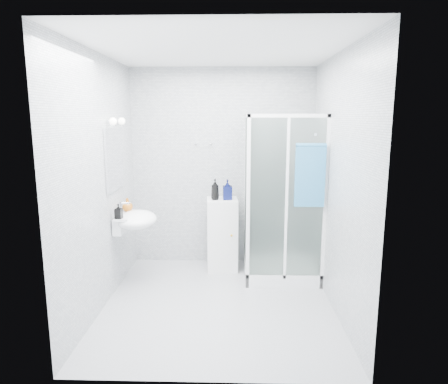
{
  "coord_description": "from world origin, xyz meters",
  "views": [
    {
      "loc": [
        0.17,
        -3.98,
        1.96
      ],
      "look_at": [
        0.05,
        0.35,
        1.15
      ],
      "focal_mm": 32.0,
      "sensor_mm": 36.0,
      "label": 1
    }
  ],
  "objects_px": {
    "wall_basin": "(135,220)",
    "soap_dispenser_black": "(119,211)",
    "storage_cabinet": "(222,234)",
    "shampoo_bottle_a": "(215,189)",
    "shampoo_bottle_b": "(227,190)",
    "shower_enclosure": "(275,242)",
    "soap_dispenser_orange": "(127,205)",
    "hand_towel": "(310,174)"
  },
  "relations": [
    {
      "from": "shampoo_bottle_a",
      "to": "soap_dispenser_black",
      "type": "relative_size",
      "value": 1.62
    },
    {
      "from": "storage_cabinet",
      "to": "soap_dispenser_black",
      "type": "height_order",
      "value": "soap_dispenser_black"
    },
    {
      "from": "storage_cabinet",
      "to": "soap_dispenser_black",
      "type": "xyz_separation_m",
      "value": [
        -1.12,
        -0.74,
        0.48
      ]
    },
    {
      "from": "soap_dispenser_black",
      "to": "wall_basin",
      "type": "bearing_deg",
      "value": 56.86
    },
    {
      "from": "wall_basin",
      "to": "shampoo_bottle_a",
      "type": "relative_size",
      "value": 2.11
    },
    {
      "from": "shampoo_bottle_b",
      "to": "storage_cabinet",
      "type": "bearing_deg",
      "value": 161.91
    },
    {
      "from": "soap_dispenser_orange",
      "to": "shampoo_bottle_a",
      "type": "bearing_deg",
      "value": 18.65
    },
    {
      "from": "storage_cabinet",
      "to": "shampoo_bottle_a",
      "type": "relative_size",
      "value": 3.52
    },
    {
      "from": "shower_enclosure",
      "to": "soap_dispenser_orange",
      "type": "xyz_separation_m",
      "value": [
        -1.78,
        -0.15,
        0.49
      ]
    },
    {
      "from": "hand_towel",
      "to": "shampoo_bottle_b",
      "type": "relative_size",
      "value": 2.74
    },
    {
      "from": "shower_enclosure",
      "to": "shampoo_bottle_a",
      "type": "relative_size",
      "value": 7.53
    },
    {
      "from": "shower_enclosure",
      "to": "shampoo_bottle_b",
      "type": "distance_m",
      "value": 0.88
    },
    {
      "from": "shower_enclosure",
      "to": "hand_towel",
      "type": "bearing_deg",
      "value": -51.14
    },
    {
      "from": "shampoo_bottle_a",
      "to": "soap_dispenser_black",
      "type": "distance_m",
      "value": 1.25
    },
    {
      "from": "hand_towel",
      "to": "shampoo_bottle_b",
      "type": "distance_m",
      "value": 1.14
    },
    {
      "from": "shampoo_bottle_b",
      "to": "soap_dispenser_black",
      "type": "height_order",
      "value": "shampoo_bottle_b"
    },
    {
      "from": "wall_basin",
      "to": "soap_dispenser_black",
      "type": "height_order",
      "value": "soap_dispenser_black"
    },
    {
      "from": "storage_cabinet",
      "to": "soap_dispenser_black",
      "type": "distance_m",
      "value": 1.43
    },
    {
      "from": "wall_basin",
      "to": "hand_towel",
      "type": "distance_m",
      "value": 2.06
    },
    {
      "from": "shampoo_bottle_b",
      "to": "soap_dispenser_orange",
      "type": "distance_m",
      "value": 1.24
    },
    {
      "from": "shampoo_bottle_a",
      "to": "soap_dispenser_orange",
      "type": "distance_m",
      "value": 1.09
    },
    {
      "from": "soap_dispenser_orange",
      "to": "soap_dispenser_black",
      "type": "height_order",
      "value": "soap_dispenser_black"
    },
    {
      "from": "storage_cabinet",
      "to": "shampoo_bottle_a",
      "type": "distance_m",
      "value": 0.61
    },
    {
      "from": "wall_basin",
      "to": "shower_enclosure",
      "type": "bearing_deg",
      "value": 10.81
    },
    {
      "from": "shampoo_bottle_a",
      "to": "shower_enclosure",
      "type": "bearing_deg",
      "value": -14.39
    },
    {
      "from": "storage_cabinet",
      "to": "shampoo_bottle_a",
      "type": "bearing_deg",
      "value": -156.73
    },
    {
      "from": "storage_cabinet",
      "to": "shampoo_bottle_a",
      "type": "xyz_separation_m",
      "value": [
        -0.09,
        -0.05,
        0.6
      ]
    },
    {
      "from": "wall_basin",
      "to": "shampoo_bottle_a",
      "type": "distance_m",
      "value": 1.07
    },
    {
      "from": "shampoo_bottle_a",
      "to": "wall_basin",
      "type": "bearing_deg",
      "value": -150.69
    },
    {
      "from": "soap_dispenser_orange",
      "to": "hand_towel",
      "type": "bearing_deg",
      "value": -6.71
    },
    {
      "from": "hand_towel",
      "to": "storage_cabinet",
      "type": "bearing_deg",
      "value": 147.0
    },
    {
      "from": "soap_dispenser_orange",
      "to": "wall_basin",
      "type": "bearing_deg",
      "value": -53.33
    },
    {
      "from": "shower_enclosure",
      "to": "hand_towel",
      "type": "xyz_separation_m",
      "value": [
        0.32,
        -0.4,
        0.91
      ]
    },
    {
      "from": "storage_cabinet",
      "to": "shampoo_bottle_b",
      "type": "relative_size",
      "value": 3.66
    },
    {
      "from": "shower_enclosure",
      "to": "shampoo_bottle_a",
      "type": "bearing_deg",
      "value": 165.61
    },
    {
      "from": "shower_enclosure",
      "to": "wall_basin",
      "type": "relative_size",
      "value": 3.57
    },
    {
      "from": "shower_enclosure",
      "to": "soap_dispenser_orange",
      "type": "distance_m",
      "value": 1.85
    },
    {
      "from": "wall_basin",
      "to": "soap_dispenser_black",
      "type": "distance_m",
      "value": 0.27
    },
    {
      "from": "shampoo_bottle_a",
      "to": "hand_towel",
      "type": "bearing_deg",
      "value": -28.95
    },
    {
      "from": "hand_towel",
      "to": "shampoo_bottle_a",
      "type": "height_order",
      "value": "hand_towel"
    },
    {
      "from": "shower_enclosure",
      "to": "soap_dispenser_orange",
      "type": "relative_size",
      "value": 12.6
    },
    {
      "from": "shower_enclosure",
      "to": "shampoo_bottle_a",
      "type": "height_order",
      "value": "shower_enclosure"
    }
  ]
}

